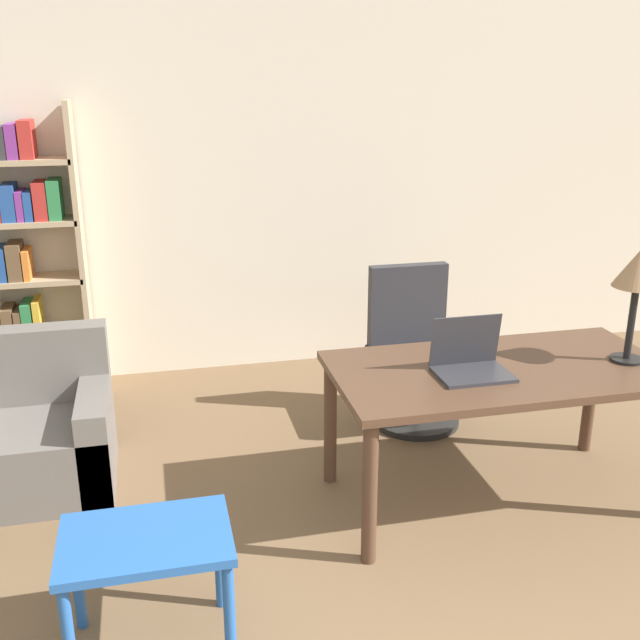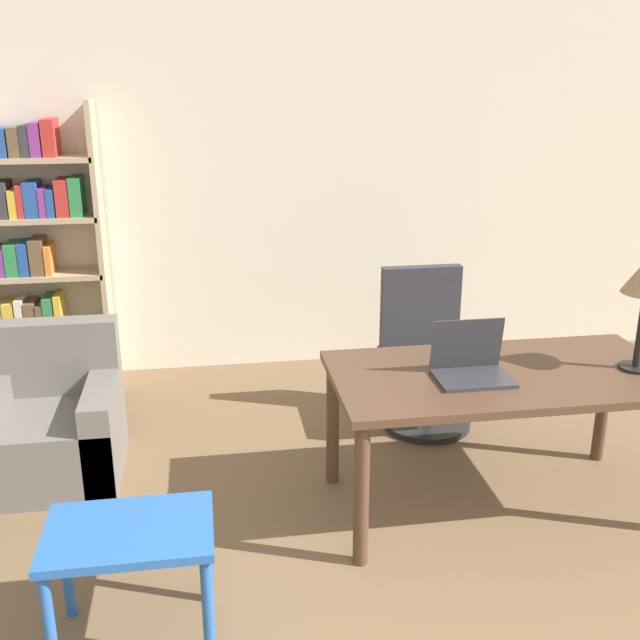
# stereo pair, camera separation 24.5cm
# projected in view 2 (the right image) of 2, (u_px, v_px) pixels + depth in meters

# --- Properties ---
(wall_back) EXTENTS (8.00, 0.06, 2.70)m
(wall_back) POSITION_uv_depth(u_px,v_px,m) (287.00, 187.00, 5.44)
(wall_back) COLOR beige
(wall_back) RESTS_ON ground_plane
(desk) EXTENTS (1.69, 0.86, 0.75)m
(desk) POSITION_uv_depth(u_px,v_px,m) (502.00, 389.00, 3.71)
(desk) COLOR #4C3323
(desk) RESTS_ON ground_plane
(laptop) EXTENTS (0.36, 0.26, 0.28)m
(laptop) POSITION_uv_depth(u_px,v_px,m) (471.00, 366.00, 3.60)
(laptop) COLOR #2D2D33
(laptop) RESTS_ON desk
(office_chair) EXTENTS (0.56, 0.56, 0.99)m
(office_chair) POSITION_uv_depth(u_px,v_px,m) (425.00, 357.00, 4.72)
(office_chair) COLOR black
(office_chair) RESTS_ON ground_plane
(side_table_blue) EXTENTS (0.64, 0.44, 0.51)m
(side_table_blue) POSITION_uv_depth(u_px,v_px,m) (130.00, 547.00, 2.86)
(side_table_blue) COLOR #2356A3
(side_table_blue) RESTS_ON ground_plane
(armchair) EXTENTS (0.75, 0.72, 0.82)m
(armchair) POSITION_uv_depth(u_px,v_px,m) (50.00, 428.00, 4.14)
(armchair) COLOR #66605B
(armchair) RESTS_ON ground_plane
(bookshelf) EXTENTS (0.92, 0.28, 1.98)m
(bookshelf) POSITION_uv_depth(u_px,v_px,m) (30.00, 261.00, 5.13)
(bookshelf) COLOR tan
(bookshelf) RESTS_ON ground_plane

